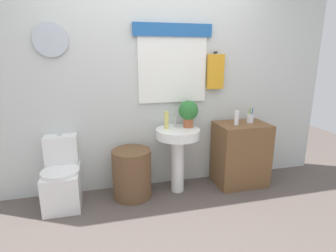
% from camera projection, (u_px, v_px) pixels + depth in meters
% --- Properties ---
extents(ground_plane, '(8.00, 8.00, 0.00)m').
position_uv_depth(ground_plane, '(182.00, 239.00, 2.36)').
color(ground_plane, '#564C47').
extents(back_wall, '(4.40, 0.18, 2.60)m').
position_uv_depth(back_wall, '(154.00, 78.00, 3.10)').
color(back_wall, silver).
rests_on(back_wall, ground_plane).
extents(toilet, '(0.38, 0.51, 0.74)m').
position_uv_depth(toilet, '(62.00, 179.00, 2.86)').
color(toilet, white).
rests_on(toilet, ground_plane).
extents(laundry_hamper, '(0.43, 0.43, 0.55)m').
position_uv_depth(laundry_hamper, '(132.00, 173.00, 3.01)').
color(laundry_hamper, brown).
rests_on(laundry_hamper, ground_plane).
extents(pedestal_sink, '(0.49, 0.49, 0.75)m').
position_uv_depth(pedestal_sink, '(178.00, 145.00, 3.06)').
color(pedestal_sink, white).
rests_on(pedestal_sink, ground_plane).
extents(faucet, '(0.03, 0.03, 0.10)m').
position_uv_depth(faucet, '(175.00, 122.00, 3.11)').
color(faucet, silver).
rests_on(faucet, pedestal_sink).
extents(wooden_cabinet, '(0.61, 0.44, 0.77)m').
position_uv_depth(wooden_cabinet, '(240.00, 154.00, 3.30)').
color(wooden_cabinet, brown).
rests_on(wooden_cabinet, ground_plane).
extents(soap_bottle, '(0.05, 0.05, 0.20)m').
position_uv_depth(soap_bottle, '(166.00, 120.00, 3.01)').
color(soap_bottle, '#DBD166').
rests_on(soap_bottle, pedestal_sink).
extents(potted_plant, '(0.23, 0.23, 0.31)m').
position_uv_depth(potted_plant, '(188.00, 112.00, 3.06)').
color(potted_plant, '#AD5B38').
rests_on(potted_plant, pedestal_sink).
extents(lotion_bottle, '(0.05, 0.05, 0.17)m').
position_uv_depth(lotion_bottle, '(237.00, 118.00, 3.12)').
color(lotion_bottle, white).
rests_on(lotion_bottle, wooden_cabinet).
extents(toothbrush_cup, '(0.08, 0.08, 0.19)m').
position_uv_depth(toothbrush_cup, '(250.00, 118.00, 3.23)').
color(toothbrush_cup, silver).
rests_on(toothbrush_cup, wooden_cabinet).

